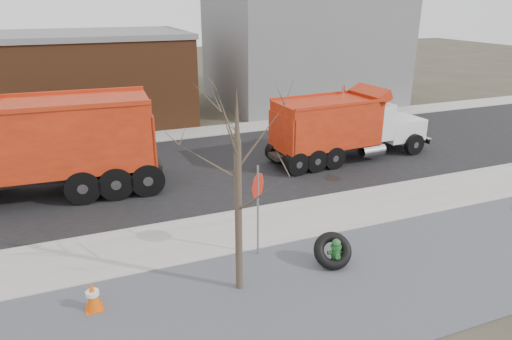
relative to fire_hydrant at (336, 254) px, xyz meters
name	(u,v)px	position (x,y,z in m)	size (l,w,h in m)	color
ground	(304,224)	(0.36, 2.60, -0.39)	(120.00, 120.00, 0.00)	#383328
gravel_verge	(364,280)	(0.36, -0.90, -0.37)	(60.00, 5.00, 0.03)	slate
sidewalk	(300,220)	(0.36, 2.85, -0.36)	(60.00, 2.50, 0.06)	#9E9B93
curb	(284,204)	(0.36, 4.15, -0.33)	(60.00, 0.15, 0.11)	#9E9B93
road	(239,164)	(0.36, 8.90, -0.38)	(60.00, 9.40, 0.02)	black
far_sidewalk	(205,132)	(0.36, 14.60, -0.36)	(60.00, 2.00, 0.06)	#9E9B93
building_grey	(302,44)	(9.36, 20.60, 3.61)	(12.00, 10.00, 8.00)	slate
building_brick	(7,82)	(-9.64, 19.60, 2.27)	(20.20, 8.20, 5.30)	brown
bare_tree	(238,169)	(-2.84, 0.00, 2.91)	(3.20, 3.20, 5.20)	#382D23
fire_hydrant	(336,254)	(0.00, 0.00, 0.00)	(0.48, 0.47, 0.85)	#2A7037
truck_tire	(333,251)	(-0.08, 0.05, 0.09)	(1.27, 1.16, 1.01)	black
stop_sign	(258,195)	(-1.79, 1.36, 1.50)	(0.58, 0.52, 2.77)	gray
traffic_cone_near	(93,296)	(-6.38, 0.45, 0.00)	(0.40, 0.40, 0.77)	#EA5207
dump_truck_red_a	(344,125)	(5.07, 7.81, 1.26)	(8.07, 2.68, 3.24)	black
dump_truck_red_b	(33,144)	(-7.82, 8.27, 1.69)	(9.87, 3.27, 4.08)	black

